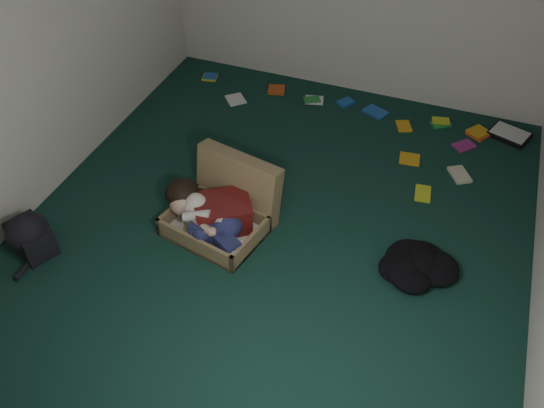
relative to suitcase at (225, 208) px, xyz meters
The scene contains 10 objects.
floor 0.47m from the suitcase, 19.53° to the left, with size 4.50×4.50×0.00m, color #113229.
wall_front 2.42m from the suitcase, 78.87° to the right, with size 4.50×4.50×0.00m, color silver.
wall_left 1.96m from the suitcase, behind, with size 4.50×4.50×0.00m, color silver.
suitcase is the anchor object (origin of this frame).
person 0.20m from the suitcase, 117.30° to the right, with size 0.78×0.51×0.34m.
maroon_bin 0.08m from the suitcase, 75.75° to the right, with size 0.57×0.54×0.31m.
backpack 1.52m from the suitcase, 147.56° to the right, with size 0.45×0.36×0.27m, color black, non-canonical shape.
clothing_pile 1.58m from the suitcase, ahead, with size 0.44×0.36×0.14m, color black, non-canonical shape.
paper_tray 2.98m from the suitcase, 44.77° to the left, with size 0.44×0.38×0.05m.
book_scatter 1.96m from the suitcase, 67.13° to the left, with size 3.17×1.39×0.02m.
Camera 1 is at (1.16, -3.19, 3.38)m, focal length 38.00 mm.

